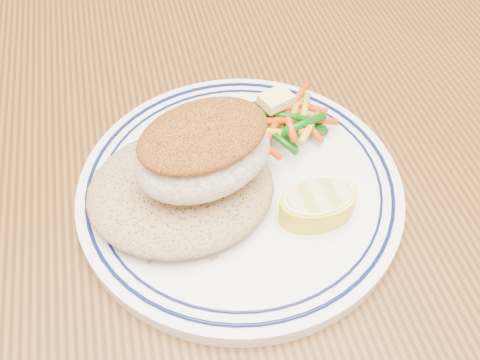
% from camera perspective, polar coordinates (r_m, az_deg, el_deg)
% --- Properties ---
extents(dining_table, '(1.50, 0.90, 0.75)m').
position_cam_1_polar(dining_table, '(0.57, 4.25, -4.60)').
color(dining_table, '#44240D').
rests_on(dining_table, ground).
extents(plate, '(0.28, 0.28, 0.02)m').
position_cam_1_polar(plate, '(0.46, 0.00, -0.83)').
color(plate, white).
rests_on(plate, dining_table).
extents(rice_pilaf, '(0.16, 0.14, 0.03)m').
position_cam_1_polar(rice_pilaf, '(0.44, -6.35, -0.69)').
color(rice_pilaf, olive).
rests_on(rice_pilaf, plate).
extents(fish_fillet, '(0.13, 0.11, 0.06)m').
position_cam_1_polar(fish_fillet, '(0.42, -3.90, 3.16)').
color(fish_fillet, beige).
rests_on(fish_fillet, rice_pilaf).
extents(vegetable_pile, '(0.11, 0.10, 0.03)m').
position_cam_1_polar(vegetable_pile, '(0.49, 3.94, 6.42)').
color(vegetable_pile, '#0A4A09').
rests_on(vegetable_pile, plate).
extents(butter_pat, '(0.03, 0.03, 0.01)m').
position_cam_1_polar(butter_pat, '(0.49, 3.87, 8.56)').
color(butter_pat, '#FDE77B').
rests_on(butter_pat, vegetable_pile).
extents(lemon_wedge, '(0.07, 0.06, 0.03)m').
position_cam_1_polar(lemon_wedge, '(0.43, 8.29, -2.49)').
color(lemon_wedge, yellow).
rests_on(lemon_wedge, plate).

